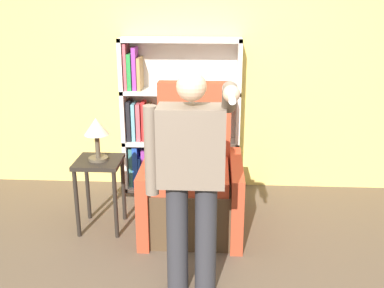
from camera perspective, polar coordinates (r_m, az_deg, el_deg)
The scene contains 6 objects.
wall_back at distance 4.69m, azimuth 1.22°, elevation 10.98°, with size 8.00×0.06×2.80m.
bookcase at distance 4.68m, azimuth -2.88°, elevation 3.29°, with size 1.21×0.28×1.61m.
armchair at distance 4.01m, azimuth 0.11°, elevation -5.28°, with size 0.86×0.87×1.27m.
person_standing at distance 2.94m, azimuth -0.11°, elevation -3.77°, with size 0.58×0.78×1.57m.
side_table at distance 4.01m, azimuth -11.67°, elevation -3.84°, with size 0.39×0.39×0.65m.
table_lamp at distance 3.88m, azimuth -12.05°, elevation 1.71°, with size 0.21×0.21×0.37m.
Camera 1 is at (0.17, -2.62, 2.00)m, focal length 42.00 mm.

